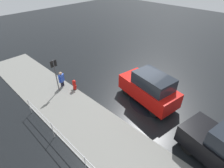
% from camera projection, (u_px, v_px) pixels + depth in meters
% --- Properties ---
extents(ground_plane, '(60.00, 60.00, 0.00)m').
position_uv_depth(ground_plane, '(139.00, 94.00, 12.02)').
color(ground_plane, black).
extents(kerb_strip, '(24.00, 3.20, 0.04)m').
position_uv_depth(kerb_strip, '(93.00, 128.00, 9.53)').
color(kerb_strip, slate).
rests_on(kerb_strip, ground).
extents(moving_hatchback, '(4.14, 2.37, 2.06)m').
position_uv_depth(moving_hatchback, '(149.00, 88.00, 10.89)').
color(moving_hatchback, red).
rests_on(moving_hatchback, ground).
extents(fire_hydrant, '(0.42, 0.31, 0.80)m').
position_uv_depth(fire_hydrant, '(74.00, 85.00, 12.25)').
color(fire_hydrant, red).
rests_on(fire_hydrant, ground).
extents(pedestrian, '(0.36, 0.54, 1.22)m').
position_uv_depth(pedestrian, '(61.00, 79.00, 12.40)').
color(pedestrian, blue).
rests_on(pedestrian, ground).
extents(metal_railing, '(7.81, 0.04, 1.05)m').
position_uv_depth(metal_railing, '(67.00, 143.00, 7.92)').
color(metal_railing, '#B7BABF').
rests_on(metal_railing, ground).
extents(sign_post, '(0.07, 0.44, 2.40)m').
position_uv_depth(sign_post, '(55.00, 71.00, 11.47)').
color(sign_post, '#4C4C51').
rests_on(sign_post, ground).
extents(puddle_patch, '(2.92, 2.92, 0.01)m').
position_uv_depth(puddle_patch, '(152.00, 102.00, 11.38)').
color(puddle_patch, black).
rests_on(puddle_patch, ground).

